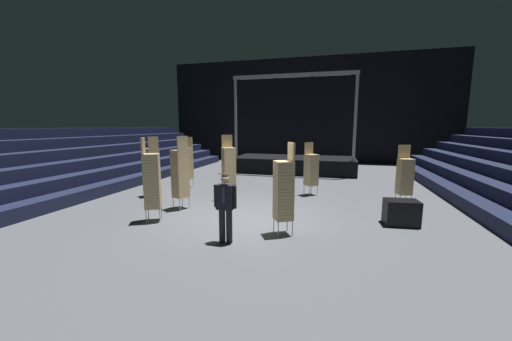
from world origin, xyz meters
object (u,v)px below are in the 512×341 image
at_px(stage_riser, 294,163).
at_px(equipment_road_case, 401,213).
at_px(chair_stack_mid_centre, 152,167).
at_px(chair_stack_rear_right, 180,173).
at_px(chair_stack_mid_left, 311,169).
at_px(chair_stack_front_left, 405,176).
at_px(chair_stack_front_right, 152,180).
at_px(chair_stack_rear_centre, 284,189).
at_px(chair_stack_mid_right, 229,168).
at_px(man_with_tie, 225,204).
at_px(chair_stack_rear_left, 187,163).

distance_m(stage_riser, equipment_road_case, 9.78).
xyz_separation_m(stage_riser, chair_stack_mid_centre, (-4.66, -7.66, 0.64)).
height_order(chair_stack_rear_right, equipment_road_case, chair_stack_rear_right).
xyz_separation_m(chair_stack_mid_left, equipment_road_case, (2.79, -3.00, -0.71)).
xyz_separation_m(chair_stack_front_left, chair_stack_front_right, (-7.54, -3.86, 0.17)).
distance_m(chair_stack_mid_left, chair_stack_rear_centre, 4.61).
xyz_separation_m(chair_stack_mid_right, equipment_road_case, (5.70, -1.27, -0.88)).
xyz_separation_m(man_with_tie, chair_stack_mid_left, (1.58, 5.51, 0.10)).
distance_m(stage_riser, chair_stack_front_left, 8.09).
distance_m(chair_stack_mid_right, chair_stack_mid_centre, 3.21).
xyz_separation_m(man_with_tie, chair_stack_rear_right, (-2.53, 2.33, 0.27)).
distance_m(stage_riser, chair_stack_mid_centre, 8.99).
relative_size(stage_riser, man_with_tie, 4.21).
bearing_deg(chair_stack_front_left, man_with_tie, 32.10).
xyz_separation_m(chair_stack_rear_left, chair_stack_rear_right, (1.47, -3.13, 0.08)).
height_order(man_with_tie, chair_stack_rear_centre, chair_stack_rear_centre).
height_order(chair_stack_rear_right, chair_stack_rear_centre, chair_stack_rear_right).
relative_size(chair_stack_front_left, chair_stack_rear_centre, 0.89).
distance_m(chair_stack_front_right, chair_stack_rear_centre, 3.90).
bearing_deg(man_with_tie, chair_stack_front_right, -20.51).
bearing_deg(chair_stack_rear_centre, stage_riser, -22.95).
distance_m(chair_stack_mid_centre, chair_stack_rear_centre, 6.40).
xyz_separation_m(chair_stack_front_right, chair_stack_rear_right, (0.12, 1.39, 0.00)).
bearing_deg(chair_stack_front_right, chair_stack_mid_left, 111.44).
xyz_separation_m(man_with_tie, chair_stack_front_right, (-2.65, 0.94, 0.27)).
height_order(chair_stack_rear_left, chair_stack_rear_right, chair_stack_rear_right).
height_order(chair_stack_front_right, chair_stack_mid_centre, chair_stack_front_right).
xyz_separation_m(man_with_tie, chair_stack_front_left, (4.90, 4.80, 0.10)).
relative_size(chair_stack_front_left, chair_stack_mid_left, 1.00).
relative_size(chair_stack_rear_left, chair_stack_rear_right, 0.93).
bearing_deg(chair_stack_rear_centre, equipment_road_case, -92.02).
xyz_separation_m(chair_stack_mid_left, chair_stack_mid_centre, (-6.12, -1.84, 0.13)).
xyz_separation_m(chair_stack_rear_right, chair_stack_rear_centre, (3.78, -1.42, -0.04)).
xyz_separation_m(chair_stack_mid_centre, chair_stack_rear_left, (0.54, 1.80, -0.04)).
xyz_separation_m(chair_stack_mid_right, chair_stack_rear_right, (-1.20, -1.45, 0.00)).
relative_size(chair_stack_mid_right, chair_stack_rear_left, 1.07).
distance_m(chair_stack_mid_centre, chair_stack_rear_right, 2.41).
distance_m(chair_stack_front_left, chair_stack_mid_centre, 9.50).
bearing_deg(man_with_tie, chair_stack_mid_centre, -39.92).
distance_m(man_with_tie, chair_stack_rear_left, 6.77).
bearing_deg(stage_riser, chair_stack_front_left, -53.82).
distance_m(chair_stack_front_right, chair_stack_rear_right, 1.40).
bearing_deg(chair_stack_rear_left, equipment_road_case, 163.94).
xyz_separation_m(chair_stack_front_left, chair_stack_mid_left, (-3.31, 0.71, 0.00)).
xyz_separation_m(stage_riser, chair_stack_rear_centre, (1.12, -10.41, 0.64)).
relative_size(stage_riser, chair_stack_rear_centre, 3.01).
bearing_deg(chair_stack_rear_right, equipment_road_case, -64.27).
xyz_separation_m(stage_riser, man_with_tie, (-0.13, -11.32, 0.40)).
distance_m(man_with_tie, chair_stack_mid_left, 5.73).
bearing_deg(chair_stack_rear_centre, chair_stack_front_right, 60.56).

